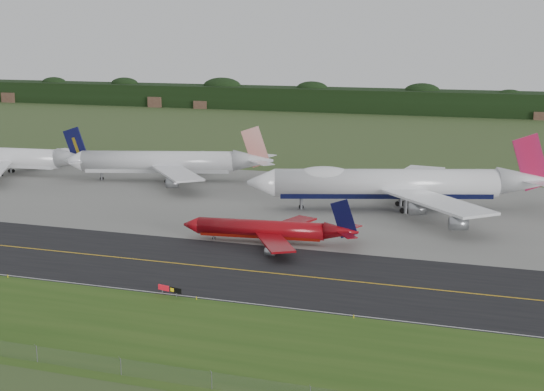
% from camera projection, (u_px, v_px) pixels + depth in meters
% --- Properties ---
extents(ground, '(600.00, 600.00, 0.00)m').
position_uv_depth(ground, '(222.00, 261.00, 138.98)').
color(ground, '#455527').
rests_on(ground, ground).
extents(grass_verge, '(400.00, 30.00, 0.01)m').
position_uv_depth(grass_verge, '(129.00, 330.00, 106.47)').
color(grass_verge, '#2B4F17').
rests_on(grass_verge, ground).
extents(taxiway, '(400.00, 32.00, 0.02)m').
position_uv_depth(taxiway, '(214.00, 267.00, 135.26)').
color(taxiway, black).
rests_on(taxiway, ground).
extents(apron, '(400.00, 78.00, 0.01)m').
position_uv_depth(apron, '(299.00, 203.00, 186.35)').
color(apron, gray).
rests_on(apron, ground).
extents(taxiway_centreline, '(400.00, 0.40, 0.00)m').
position_uv_depth(taxiway_centreline, '(214.00, 267.00, 135.26)').
color(taxiway_centreline, gold).
rests_on(taxiway_centreline, taxiway).
extents(taxiway_edge_line, '(400.00, 0.25, 0.00)m').
position_uv_depth(taxiway_edge_line, '(177.00, 295.00, 120.86)').
color(taxiway_edge_line, silver).
rests_on(taxiway_edge_line, taxiway).
extents(perimeter_fence, '(320.00, 0.10, 320.00)m').
position_uv_depth(perimeter_fence, '(78.00, 360.00, 94.17)').
color(perimeter_fence, slate).
rests_on(perimeter_fence, ground).
extents(horizon_treeline, '(700.00, 25.00, 12.00)m').
position_uv_depth(horizon_treeline, '(419.00, 103.00, 392.10)').
color(horizon_treeline, black).
rests_on(horizon_treeline, ground).
extents(jet_ba_747, '(71.27, 57.60, 18.33)m').
position_uv_depth(jet_ba_747, '(397.00, 184.00, 178.13)').
color(jet_ba_747, white).
rests_on(jet_ba_747, ground).
extents(jet_red_737, '(35.69, 28.94, 9.63)m').
position_uv_depth(jet_red_737, '(270.00, 230.00, 150.51)').
color(jet_red_737, maroon).
rests_on(jet_red_737, ground).
extents(jet_navy_gold, '(57.68, 50.06, 14.87)m').
position_uv_depth(jet_navy_gold, '(4.00, 158.00, 223.31)').
color(jet_navy_gold, white).
rests_on(jet_navy_gold, ground).
extents(jet_star_tail, '(58.71, 48.02, 15.72)m').
position_uv_depth(jet_star_tail, '(169.00, 163.00, 213.42)').
color(jet_star_tail, white).
rests_on(jet_star_tail, ground).
extents(taxiway_sign, '(4.48, 1.15, 1.52)m').
position_uv_depth(taxiway_sign, '(170.00, 289.00, 120.43)').
color(taxiway_sign, slate).
rests_on(taxiway_sign, ground).
extents(edge_marker_left, '(0.16, 0.16, 0.50)m').
position_uv_depth(edge_marker_left, '(8.00, 276.00, 129.43)').
color(edge_marker_left, yellow).
rests_on(edge_marker_left, ground).
extents(edge_marker_center, '(0.16, 0.16, 0.50)m').
position_uv_depth(edge_marker_center, '(197.00, 298.00, 118.69)').
color(edge_marker_center, yellow).
rests_on(edge_marker_center, ground).
extents(edge_marker_right, '(0.16, 0.16, 0.50)m').
position_uv_depth(edge_marker_right, '(354.00, 317.00, 111.02)').
color(edge_marker_right, yellow).
rests_on(edge_marker_right, ground).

